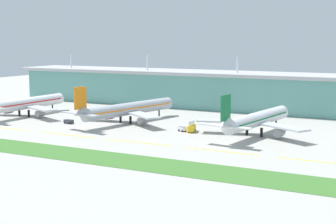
{
  "coord_description": "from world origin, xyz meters",
  "views": [
    {
      "loc": [
        96.65,
        -171.0,
        38.78
      ],
      "look_at": [
        -8.01,
        28.83,
        7.0
      ],
      "focal_mm": 55.5,
      "sensor_mm": 36.0,
      "label": 1
    }
  ],
  "objects": [
    {
      "name": "terminal_building",
      "position": [
        -0.0,
        99.72,
        10.48
      ],
      "size": [
        288.0,
        34.0,
        29.56
      ],
      "color": "#5B9E93",
      "rests_on": "ground"
    },
    {
      "name": "fuel_truck",
      "position": [
        5.71,
        24.15,
        2.26
      ],
      "size": [
        4.52,
        7.64,
        4.95
      ],
      "color": "gold",
      "rests_on": "ground"
    },
    {
      "name": "ground_plane",
      "position": [
        0.0,
        0.0,
        0.0
      ],
      "size": [
        600.0,
        600.0,
        0.0
      ],
      "primitive_type": "plane",
      "color": "#A8A59E"
    },
    {
      "name": "airliner_nearest",
      "position": [
        -87.85,
        26.09,
        6.44
      ],
      "size": [
        48.79,
        59.15,
        18.9
      ],
      "color": "white",
      "rests_on": "ground"
    },
    {
      "name": "airliner_far_middle",
      "position": [
        32.09,
        29.0,
        6.45
      ],
      "size": [
        48.43,
        61.32,
        18.9
      ],
      "color": "silver",
      "rests_on": "ground"
    },
    {
      "name": "taxiway_stripe_centre",
      "position": [
        -3.0,
        -5.66,
        0.02
      ],
      "size": [
        28.0,
        0.7,
        0.04
      ],
      "primitive_type": "cube",
      "color": "yellow",
      "rests_on": "ground"
    },
    {
      "name": "baggage_cart",
      "position": [
        1.74,
        23.22,
        1.26
      ],
      "size": [
        4.02,
        3.19,
        2.48
      ],
      "color": "silver",
      "rests_on": "ground"
    },
    {
      "name": "grass_verge",
      "position": [
        0.0,
        -33.44,
        0.05
      ],
      "size": [
        300.0,
        18.0,
        0.1
      ],
      "primitive_type": "cube",
      "color": "#3D702D",
      "rests_on": "ground"
    },
    {
      "name": "taxiway_stripe_mid_east",
      "position": [
        31.0,
        -5.66,
        0.02
      ],
      "size": [
        28.0,
        0.7,
        0.04
      ],
      "primitive_type": "cube",
      "color": "yellow",
      "rests_on": "ground"
    },
    {
      "name": "airliner_near_middle",
      "position": [
        -30.93,
        32.02,
        6.45
      ],
      "size": [
        47.76,
        66.15,
        18.9
      ],
      "color": "#ADB2BC",
      "rests_on": "ground"
    },
    {
      "name": "pushback_tug",
      "position": [
        -53.88,
        17.4,
        1.1
      ],
      "size": [
        4.69,
        3.03,
        1.85
      ],
      "color": "#333842",
      "rests_on": "ground"
    },
    {
      "name": "taxiway_stripe_west",
      "position": [
        -71.0,
        -5.66,
        0.02
      ],
      "size": [
        28.0,
        0.7,
        0.04
      ],
      "primitive_type": "cube",
      "color": "yellow",
      "rests_on": "ground"
    },
    {
      "name": "taxiway_stripe_east",
      "position": [
        65.0,
        -5.66,
        0.02
      ],
      "size": [
        28.0,
        0.7,
        0.04
      ],
      "primitive_type": "cube",
      "color": "yellow",
      "rests_on": "ground"
    },
    {
      "name": "taxiway_stripe_mid_west",
      "position": [
        -37.0,
        -5.66,
        0.02
      ],
      "size": [
        28.0,
        0.7,
        0.04
      ],
      "primitive_type": "cube",
      "color": "yellow",
      "rests_on": "ground"
    }
  ]
}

